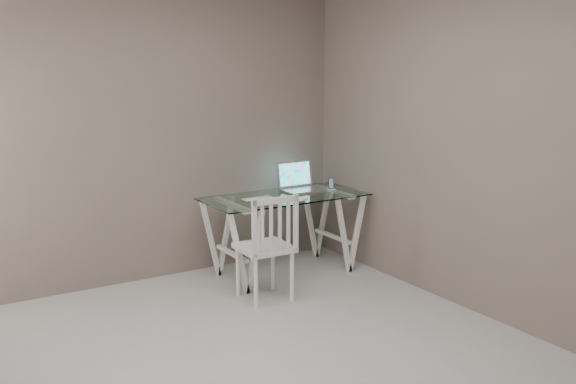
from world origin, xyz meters
The scene contains 7 objects.
room centered at (-0.06, 0.02, 1.72)m, with size 4.50×4.52×2.71m.
desk centered at (1.20, 1.72, 0.38)m, with size 1.50×0.70×0.75m.
chair centered at (0.71, 1.17, 0.50)m, with size 0.43×0.43×0.91m.
laptop centered at (1.47, 1.88, 0.81)m, with size 0.38×0.31×0.27m.
keyboard centered at (0.92, 1.71, 0.75)m, with size 0.30×0.13×0.01m, color silver.
mouse centered at (1.20, 1.43, 0.76)m, with size 0.11×0.06×0.03m, color silver.
phone_dock centered at (1.72, 1.71, 0.78)m, with size 0.06×0.06×0.12m.
Camera 1 is at (-1.81, -3.20, 1.96)m, focal length 40.00 mm.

